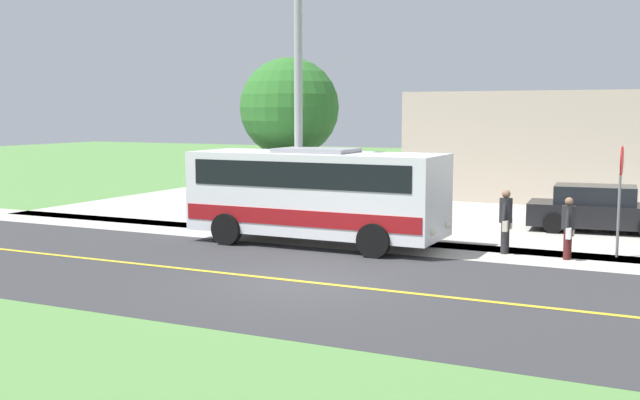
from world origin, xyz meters
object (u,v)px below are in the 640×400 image
pedestrian_with_bags (568,226)px  street_light_pole (296,82)px  pedestrian_waiting (506,219)px  commercial_building (637,145)px  stop_sign (621,182)px  tree_curbside (289,108)px  shuttle_bus_front (316,191)px  parked_car_near (599,210)px

pedestrian_with_bags → street_light_pole: size_ratio=0.19×
pedestrian_waiting → commercial_building: size_ratio=0.09×
stop_sign → tree_curbside: bearing=-97.2°
pedestrian_with_bags → stop_sign: bearing=125.0°
shuttle_bus_front → street_light_pole: 3.21m
shuttle_bus_front → commercial_building: size_ratio=0.40×
shuttle_bus_front → parked_car_near: (-5.94, 6.99, -0.82)m
pedestrian_with_bags → stop_sign: stop_sign is taller
pedestrian_with_bags → parked_car_near: 5.16m
stop_sign → tree_curbside: size_ratio=0.52×
pedestrian_waiting → tree_curbside: size_ratio=0.31×
tree_curbside → parked_car_near: bearing=108.1°
shuttle_bus_front → pedestrian_waiting: 5.26m
pedestrian_with_bags → commercial_building: 16.17m
shuttle_bus_front → parked_car_near: bearing=130.4°
parked_car_near → commercial_building: size_ratio=0.25×
shuttle_bus_front → commercial_building: (-16.88, 7.38, 0.78)m
pedestrian_waiting → parked_car_near: 5.38m
parked_car_near → tree_curbside: (3.06, -9.38, 3.17)m
pedestrian_with_bags → stop_sign: (-0.79, 1.13, 1.12)m
shuttle_bus_front → parked_car_near: 9.21m
street_light_pole → parked_car_near: bearing=125.5°
pedestrian_with_bags → commercial_building: commercial_building is taller
stop_sign → street_light_pole: size_ratio=0.35×
shuttle_bus_front → pedestrian_waiting: size_ratio=4.30×
pedestrian_with_bags → tree_curbside: size_ratio=0.29×
pedestrian_with_bags → tree_curbside: tree_curbside is taller
tree_curbside → commercial_building: bearing=145.1°
stop_sign → tree_curbside: tree_curbside is taller
shuttle_bus_front → commercial_building: bearing=156.4°
pedestrian_with_bags → street_light_pole: street_light_pole is taller
shuttle_bus_front → pedestrian_waiting: shuttle_bus_front is taller
pedestrian_waiting → parked_car_near: (-5.04, 1.85, -0.23)m
commercial_building → shuttle_bus_front: bearing=-23.6°
pedestrian_waiting → street_light_pole: bearing=-84.9°
parked_car_near → commercial_building: (-10.94, 0.39, 1.60)m
parked_car_near → commercial_building: bearing=178.0°
stop_sign → parked_car_near: (-4.36, -0.90, -1.28)m
pedestrian_with_bags → commercial_building: bearing=177.8°
street_light_pole → tree_curbside: size_ratio=1.52×
pedestrian_waiting → street_light_pole: (0.54, -5.96, 3.67)m
pedestrian_with_bags → commercial_building: (-16.09, 0.62, 1.45)m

